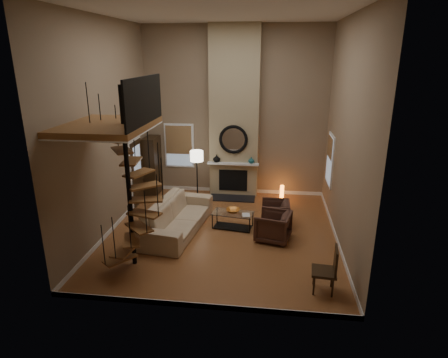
# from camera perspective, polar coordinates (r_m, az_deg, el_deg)

# --- Properties ---
(ground) EXTENTS (6.00, 6.50, 0.01)m
(ground) POSITION_cam_1_polar(r_m,az_deg,el_deg) (10.42, -0.28, -8.05)
(ground) COLOR #AB6A37
(ground) RESTS_ON ground
(back_wall) EXTENTS (6.00, 0.02, 5.50)m
(back_wall) POSITION_cam_1_polar(r_m,az_deg,el_deg) (12.71, 1.62, 9.82)
(back_wall) COLOR #8D765B
(back_wall) RESTS_ON ground
(front_wall) EXTENTS (6.00, 0.02, 5.50)m
(front_wall) POSITION_cam_1_polar(r_m,az_deg,el_deg) (6.41, -4.05, 1.34)
(front_wall) COLOR #8D765B
(front_wall) RESTS_ON ground
(left_wall) EXTENTS (0.02, 6.50, 5.50)m
(left_wall) POSITION_cam_1_polar(r_m,az_deg,el_deg) (10.34, -17.15, 7.08)
(left_wall) COLOR #8D765B
(left_wall) RESTS_ON ground
(right_wall) EXTENTS (0.02, 6.50, 5.50)m
(right_wall) POSITION_cam_1_polar(r_m,az_deg,el_deg) (9.62, 17.83, 6.22)
(right_wall) COLOR #8D765B
(right_wall) RESTS_ON ground
(ceiling) EXTENTS (6.00, 6.50, 0.01)m
(ceiling) POSITION_cam_1_polar(r_m,az_deg,el_deg) (9.38, -0.33, 23.66)
(ceiling) COLOR silver
(ceiling) RESTS_ON back_wall
(baseboard_back) EXTENTS (6.00, 0.02, 0.12)m
(baseboard_back) POSITION_cam_1_polar(r_m,az_deg,el_deg) (13.36, 1.51, -1.68)
(baseboard_back) COLOR white
(baseboard_back) RESTS_ON ground
(baseboard_front) EXTENTS (6.00, 0.02, 0.12)m
(baseboard_front) POSITION_cam_1_polar(r_m,az_deg,el_deg) (7.64, -3.57, -18.32)
(baseboard_front) COLOR white
(baseboard_front) RESTS_ON ground
(baseboard_left) EXTENTS (0.02, 6.50, 0.12)m
(baseboard_left) POSITION_cam_1_polar(r_m,az_deg,el_deg) (11.14, -15.82, -6.60)
(baseboard_left) COLOR white
(baseboard_left) RESTS_ON ground
(baseboard_right) EXTENTS (0.02, 6.50, 0.12)m
(baseboard_right) POSITION_cam_1_polar(r_m,az_deg,el_deg) (10.47, 16.35, -8.31)
(baseboard_right) COLOR white
(baseboard_right) RESTS_ON ground
(chimney_breast) EXTENTS (1.60, 0.38, 5.50)m
(chimney_breast) POSITION_cam_1_polar(r_m,az_deg,el_deg) (12.52, 1.53, 9.69)
(chimney_breast) COLOR tan
(chimney_breast) RESTS_ON ground
(hearth) EXTENTS (1.50, 0.60, 0.04)m
(hearth) POSITION_cam_1_polar(r_m,az_deg,el_deg) (12.75, 1.21, -2.87)
(hearth) COLOR black
(hearth) RESTS_ON ground
(firebox) EXTENTS (0.95, 0.02, 0.72)m
(firebox) POSITION_cam_1_polar(r_m,az_deg,el_deg) (12.84, 1.36, -0.20)
(firebox) COLOR black
(firebox) RESTS_ON chimney_breast
(mantel) EXTENTS (1.70, 0.18, 0.06)m
(mantel) POSITION_cam_1_polar(r_m,az_deg,el_deg) (12.59, 1.34, 2.28)
(mantel) COLOR white
(mantel) RESTS_ON chimney_breast
(mirror_frame) EXTENTS (0.94, 0.10, 0.94)m
(mirror_frame) POSITION_cam_1_polar(r_m,az_deg,el_deg) (12.45, 1.40, 5.90)
(mirror_frame) COLOR black
(mirror_frame) RESTS_ON chimney_breast
(mirror_disc) EXTENTS (0.80, 0.01, 0.80)m
(mirror_disc) POSITION_cam_1_polar(r_m,az_deg,el_deg) (12.46, 1.41, 5.91)
(mirror_disc) COLOR white
(mirror_disc) RESTS_ON chimney_breast
(vase_left) EXTENTS (0.24, 0.24, 0.25)m
(vase_left) POSITION_cam_1_polar(r_m,az_deg,el_deg) (12.65, -1.11, 3.09)
(vase_left) COLOR black
(vase_left) RESTS_ON mantel
(vase_right) EXTENTS (0.20, 0.20, 0.21)m
(vase_right) POSITION_cam_1_polar(r_m,az_deg,el_deg) (12.55, 4.10, 2.83)
(vase_right) COLOR #195257
(vase_right) RESTS_ON mantel
(window_back) EXTENTS (1.02, 0.06, 1.52)m
(window_back) POSITION_cam_1_polar(r_m,az_deg,el_deg) (13.21, -6.70, 5.04)
(window_back) COLOR white
(window_back) RESTS_ON back_wall
(window_right) EXTENTS (0.06, 1.02, 1.52)m
(window_right) POSITION_cam_1_polar(r_m,az_deg,el_deg) (11.78, 15.52, 2.90)
(window_right) COLOR white
(window_right) RESTS_ON right_wall
(entry_door) EXTENTS (0.10, 1.05, 2.16)m
(entry_door) POSITION_cam_1_polar(r_m,az_deg,el_deg) (12.34, -12.91, 1.00)
(entry_door) COLOR white
(entry_door) RESTS_ON ground
(loft) EXTENTS (1.70, 2.20, 1.09)m
(loft) POSITION_cam_1_polar(r_m,az_deg,el_deg) (8.26, -16.35, 7.93)
(loft) COLOR #8F5D2F
(loft) RESTS_ON left_wall
(spiral_stair) EXTENTS (1.47, 1.47, 4.06)m
(spiral_stair) POSITION_cam_1_polar(r_m,az_deg,el_deg) (8.53, -13.85, -1.66)
(spiral_stair) COLOR black
(spiral_stair) RESTS_ON ground
(hutch) EXTENTS (0.42, 0.90, 2.02)m
(hutch) POSITION_cam_1_polar(r_m,az_deg,el_deg) (13.25, -10.58, 1.89)
(hutch) COLOR black
(hutch) RESTS_ON ground
(sofa) EXTENTS (1.51, 3.05, 0.86)m
(sofa) POSITION_cam_1_polar(r_m,az_deg,el_deg) (10.50, -6.99, -5.57)
(sofa) COLOR tan
(sofa) RESTS_ON ground
(armchair_near) EXTENTS (0.79, 0.77, 0.71)m
(armchair_near) POSITION_cam_1_polar(r_m,az_deg,el_deg) (10.82, 8.03, -5.11)
(armchair_near) COLOR #44291F
(armchair_near) RESTS_ON ground
(armchair_far) EXTENTS (1.02, 1.00, 0.78)m
(armchair_far) POSITION_cam_1_polar(r_m,az_deg,el_deg) (10.01, 7.76, -7.10)
(armchair_far) COLOR #44291F
(armchair_far) RESTS_ON ground
(coffee_table) EXTENTS (1.19, 0.72, 0.43)m
(coffee_table) POSITION_cam_1_polar(r_m,az_deg,el_deg) (10.58, 1.31, -5.88)
(coffee_table) COLOR silver
(coffee_table) RESTS_ON ground
(bowl) EXTENTS (0.38, 0.38, 0.09)m
(bowl) POSITION_cam_1_polar(r_m,az_deg,el_deg) (10.55, 1.34, -4.71)
(bowl) COLOR #C77023
(bowl) RESTS_ON coffee_table
(book) EXTENTS (0.24, 0.30, 0.03)m
(book) POSITION_cam_1_polar(r_m,az_deg,el_deg) (10.35, 3.16, -5.40)
(book) COLOR gray
(book) RESTS_ON coffee_table
(floor_lamp) EXTENTS (0.41, 0.41, 1.71)m
(floor_lamp) POSITION_cam_1_polar(r_m,az_deg,el_deg) (12.05, -4.08, 2.82)
(floor_lamp) COLOR black
(floor_lamp) RESTS_ON ground
(accent_lamp) EXTENTS (0.13, 0.13, 0.47)m
(accent_lamp) POSITION_cam_1_polar(r_m,az_deg,el_deg) (12.76, 8.62, -1.96)
(accent_lamp) COLOR orange
(accent_lamp) RESTS_ON ground
(side_chair) EXTENTS (0.53, 0.53, 1.01)m
(side_chair) POSITION_cam_1_polar(r_m,az_deg,el_deg) (8.10, 15.35, -12.74)
(side_chair) COLOR black
(side_chair) RESTS_ON ground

